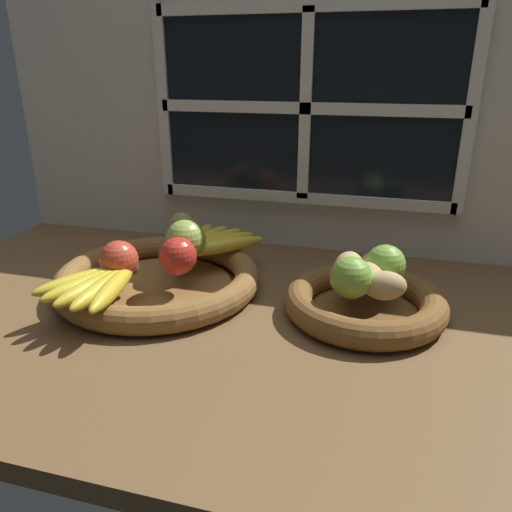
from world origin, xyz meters
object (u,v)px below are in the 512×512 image
Objects in this scene: fruit_bowl_right at (365,303)px; lime_far at (385,264)px; apple_red_right at (178,256)px; chili_pepper at (362,282)px; apple_green_back at (186,240)px; potato_small at (385,286)px; banana_bunch_front at (98,284)px; potato_oblong at (348,267)px; banana_bunch_back at (212,242)px; fruit_bowl_left at (158,279)px; lime_near at (351,277)px; potato_large at (367,277)px; potato_back at (379,268)px; pear_brown at (182,233)px; apple_red_front at (119,260)px.

lime_far is at bearing 52.13° from fruit_bowl_right.
apple_red_right reaches higher than fruit_bowl_right.
chili_pepper is at bearing -135.45° from lime_far.
apple_red_right is at bearing -78.37° from apple_green_back.
banana_bunch_front is at bearing -167.64° from potato_small.
banana_bunch_back is at bearing 162.03° from potato_oblong.
fruit_bowl_right is (37.75, 0.00, 0.02)cm from fruit_bowl_left.
apple_red_right reaches higher than fruit_bowl_left.
potato_small is at bearing -23.00° from banana_bunch_back.
lime_near is (-5.23, -0.61, 1.04)cm from potato_small.
potato_large is at bearing -37.87° from potato_oblong.
fruit_bowl_left is at bearing -175.05° from lime_far.
potato_back is at bearing 88.81° from chili_pepper.
potato_oblong is (-3.26, 2.53, 5.10)cm from fruit_bowl_right.
fruit_bowl_right is 3.23× the size of potato_back.
apple_red_right is 10.87cm from pear_brown.
lime_far is (2.73, 3.51, 1.05)cm from potato_large.
apple_green_back is 37.75cm from potato_small.
banana_bunch_front is (-4.30, -12.74, 4.02)cm from fruit_bowl_left.
potato_back is (43.86, 16.72, 1.04)cm from banana_bunch_front.
banana_bunch_back reaches higher than chili_pepper.
banana_bunch_front is (-9.48, -10.68, -1.87)cm from apple_red_right.
banana_bunch_front is 1.75× the size of chili_pepper.
apple_red_right reaches higher than potato_back.
lime_near is at bearing -118.98° from potato_back.
pear_brown is 1.05× the size of potato_oblong.
chili_pepper is at bearing 17.28° from banana_bunch_front.
apple_red_front is at bearing -176.02° from lime_near.
potato_oblong is 1.12× the size of potato_small.
lime_far is at bearing 8.96° from apple_red_right.
potato_back is at bearing 9.97° from apple_red_right.
potato_back reaches higher than fruit_bowl_left.
apple_red_right is at bearing -94.97° from banana_bunch_back.
apple_green_back is 7.16cm from apple_red_right.
potato_oblong is at bearing 142.13° from fruit_bowl_right.
lime_near is at bearing -123.69° from fruit_bowl_right.
potato_oblong reaches higher than potato_large.
pear_brown is at bearing 167.18° from potato_large.
lime_far reaches higher than fruit_bowl_left.
apple_red_front is 0.86× the size of potato_oblong.
banana_bunch_back is 1.78× the size of chili_pepper.
potato_back is 1.08× the size of potato_oblong.
chili_pepper reaches higher than fruit_bowl_right.
banana_bunch_back is 34.08cm from potato_back.
apple_green_back reaches higher than fruit_bowl_right.
fruit_bowl_left is 6.26× the size of potato_large.
apple_green_back is 36.77cm from lime_far.
lime_near is (39.71, 9.23, 1.90)cm from banana_bunch_front.
apple_green_back is 1.11× the size of potato_small.
potato_back is 6.96cm from potato_small.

